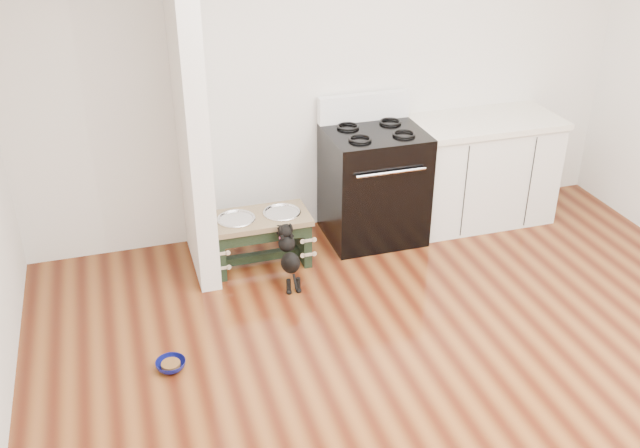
# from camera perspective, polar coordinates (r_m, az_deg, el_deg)

# --- Properties ---
(ground) EXTENTS (5.00, 5.00, 0.00)m
(ground) POSITION_cam_1_polar(r_m,az_deg,el_deg) (4.34, 11.40, -14.68)
(ground) COLOR #44190C
(ground) RESTS_ON ground
(room_shell) EXTENTS (5.00, 5.00, 5.00)m
(room_shell) POSITION_cam_1_polar(r_m,az_deg,el_deg) (3.46, 13.92, 5.42)
(room_shell) COLOR silver
(room_shell) RESTS_ON ground
(partition_wall) EXTENTS (0.15, 0.80, 2.70)m
(partition_wall) POSITION_cam_1_polar(r_m,az_deg,el_deg) (5.10, -10.46, 9.90)
(partition_wall) COLOR silver
(partition_wall) RESTS_ON ground
(oven_range) EXTENTS (0.76, 0.69, 1.14)m
(oven_range) POSITION_cam_1_polar(r_m,az_deg,el_deg) (5.80, 4.29, 3.30)
(oven_range) COLOR black
(oven_range) RESTS_ON ground
(cabinet_run) EXTENTS (1.24, 0.64, 0.91)m
(cabinet_run) POSITION_cam_1_polar(r_m,az_deg,el_deg) (6.22, 12.70, 4.21)
(cabinet_run) COLOR silver
(cabinet_run) RESTS_ON ground
(dog_feeder) EXTENTS (0.76, 0.41, 0.43)m
(dog_feeder) POSITION_cam_1_polar(r_m,az_deg,el_deg) (5.46, -4.82, -0.52)
(dog_feeder) COLOR black
(dog_feeder) RESTS_ON ground
(puppy) EXTENTS (0.13, 0.39, 0.46)m
(puppy) POSITION_cam_1_polar(r_m,az_deg,el_deg) (5.21, -2.50, -2.49)
(puppy) COLOR black
(puppy) RESTS_ON ground
(floor_bowl) EXTENTS (0.25, 0.25, 0.06)m
(floor_bowl) POSITION_cam_1_polar(r_m,az_deg,el_deg) (4.64, -11.85, -10.98)
(floor_bowl) COLOR #0C0F55
(floor_bowl) RESTS_ON ground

